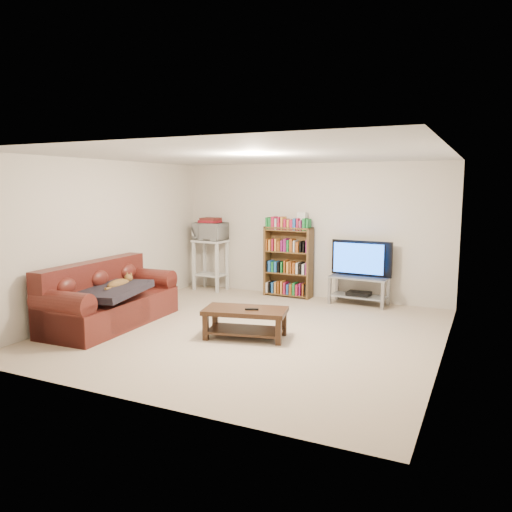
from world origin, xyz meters
The scene contains 19 objects.
floor centered at (0.00, 0.00, 0.00)m, with size 5.00×5.00×0.00m, color beige.
ceiling centered at (0.00, 0.00, 2.40)m, with size 5.00×5.00×0.00m, color white.
wall_back centered at (0.00, 2.50, 1.20)m, with size 5.00×5.00×0.00m, color beige.
wall_front centered at (0.00, -2.50, 1.20)m, with size 5.00×5.00×0.00m, color beige.
wall_left centered at (-2.50, 0.00, 1.20)m, with size 5.00×5.00×0.00m, color beige.
wall_right centered at (2.50, 0.00, 1.20)m, with size 5.00×5.00×0.00m, color beige.
sofa centered at (-2.06, -0.54, 0.32)m, with size 0.99×2.15×0.91m.
blanket centered at (-1.87, -0.68, 0.53)m, with size 0.82×1.06×0.10m, color black.
cat centered at (-1.88, -0.49, 0.59)m, with size 0.23×0.58×0.17m, color brown, non-canonical shape.
coffee_table centered at (0.07, -0.28, 0.27)m, with size 1.18×0.77×0.39m.
remote centered at (0.17, -0.31, 0.41)m, with size 0.18×0.05×0.02m, color black.
tv_stand centered at (0.97, 2.21, 0.33)m, with size 0.99×0.49×0.48m.
television centered at (0.97, 2.21, 0.78)m, with size 1.04×0.14×0.60m, color black.
dvd_player centered at (0.97, 2.21, 0.19)m, with size 0.39×0.27×0.06m, color black.
bookshelf centered at (-0.35, 2.30, 0.66)m, with size 0.89×0.30×1.27m.
shelf_clutter centered at (-0.25, 2.31, 1.38)m, with size 0.65×0.20×0.28m.
microwave_stand centered at (-1.92, 2.20, 0.62)m, with size 0.63×0.48×0.97m.
microwave centered at (-1.92, 2.20, 1.14)m, with size 0.60×0.41×0.33m, color silver.
game_boxes centered at (-1.92, 2.20, 1.33)m, with size 0.35×0.31×0.05m, color maroon.
Camera 1 is at (2.93, -6.01, 2.00)m, focal length 35.00 mm.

